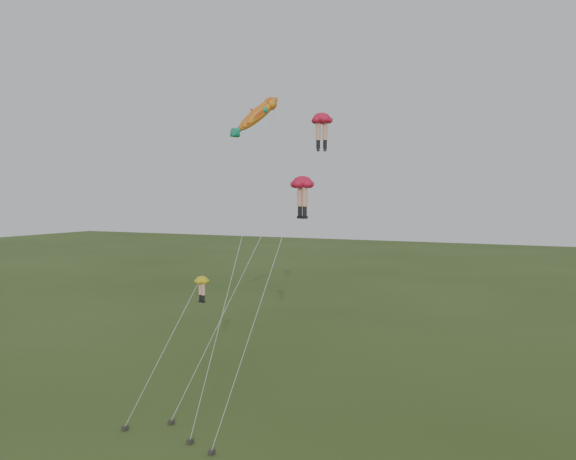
% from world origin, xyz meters
% --- Properties ---
extents(ground, '(300.00, 300.00, 0.00)m').
position_xyz_m(ground, '(0.00, 0.00, 0.00)').
color(ground, '#2E4217').
rests_on(ground, ground).
extents(legs_kite_red_high, '(5.14, 14.69, 19.62)m').
position_xyz_m(legs_kite_red_high, '(1.91, 12.84, 18.78)').
color(legs_kite_red_high, red).
rests_on(legs_kite_red_high, ground).
extents(legs_kite_red_mid, '(2.20, 10.31, 14.78)m').
position_xyz_m(legs_kite_red_mid, '(3.63, 5.87, 14.01)').
color(legs_kite_red_mid, red).
rests_on(legs_kite_red_mid, ground).
extents(legs_kite_yellow, '(2.76, 5.79, 8.51)m').
position_xyz_m(legs_kite_yellow, '(-1.81, 2.39, 7.80)').
color(legs_kite_yellow, gold).
rests_on(legs_kite_yellow, ground).
extents(fish_kite, '(2.83, 9.10, 20.11)m').
position_xyz_m(fish_kite, '(0.97, 5.02, 18.58)').
color(fish_kite, gold).
rests_on(fish_kite, ground).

